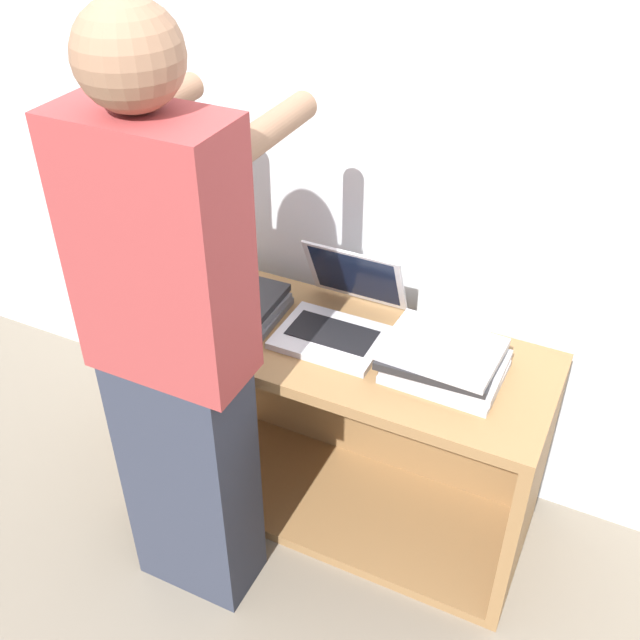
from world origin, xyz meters
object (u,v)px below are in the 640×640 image
object	(u,v)px
laptop_stack_left	(230,302)
laptop_stack_right	(443,360)
person	(174,352)
laptop_open	(339,317)

from	to	relation	value
laptop_stack_left	laptop_stack_right	bearing A→B (deg)	0.23
laptop_stack_right	person	size ratio (longest dim) A/B	0.20
laptop_stack_left	laptop_stack_right	size ratio (longest dim) A/B	0.98
laptop_open	laptop_stack_right	distance (m)	0.34
laptop_stack_left	person	size ratio (longest dim) A/B	0.19
laptop_open	laptop_stack_left	world-z (taller)	laptop_open
laptop_open	person	world-z (taller)	person
laptop_stack_right	person	world-z (taller)	person
laptop_stack_left	person	world-z (taller)	person
laptop_stack_left	laptop_stack_right	xyz separation A→B (m)	(0.67, 0.00, 0.01)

